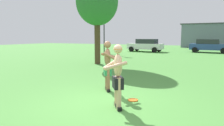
# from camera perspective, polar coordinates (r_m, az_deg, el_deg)

# --- Properties ---
(ground_plane) EXTENTS (80.00, 80.00, 0.00)m
(ground_plane) POSITION_cam_1_polar(r_m,az_deg,el_deg) (5.80, -2.26, -11.54)
(ground_plane) COLOR #4C8E3D
(player_with_cap) EXTENTS (0.77, 0.84, 1.70)m
(player_with_cap) POSITION_cam_1_polar(r_m,az_deg,el_deg) (5.28, 1.60, -2.97)
(player_with_cap) COLOR black
(player_with_cap) RESTS_ON ground_plane
(player_in_green) EXTENTS (0.84, 0.69, 1.73)m
(player_in_green) POSITION_cam_1_polar(r_m,az_deg,el_deg) (7.03, -1.21, -0.46)
(player_in_green) COLOR black
(player_in_green) RESTS_ON ground_plane
(frisbee) EXTENTS (0.30, 0.30, 0.03)m
(frisbee) POSITION_cam_1_polar(r_m,az_deg,el_deg) (6.16, 5.88, -10.32)
(frisbee) COLOR orange
(frisbee) RESTS_ON ground_plane
(car_blue_near_post) EXTENTS (4.41, 2.27, 1.58)m
(car_blue_near_post) POSITION_cam_1_polar(r_m,az_deg,el_deg) (26.67, 25.67, 4.45)
(car_blue_near_post) COLOR #2D478C
(car_blue_near_post) RESTS_ON ground_plane
(car_white_mid_lot) EXTENTS (4.41, 2.26, 1.58)m
(car_white_mid_lot) POSITION_cam_1_polar(r_m,az_deg,el_deg) (25.85, 9.46, 5.01)
(car_white_mid_lot) COLOR white
(car_white_mid_lot) RESTS_ON ground_plane
(lamp_post) EXTENTS (0.60, 0.24, 4.87)m
(lamp_post) POSITION_cam_1_polar(r_m,az_deg,el_deg) (23.18, -2.26, 10.35)
(lamp_post) COLOR black
(lamp_post) RESTS_ON ground_plane
(outbuilding_behind_lot) EXTENTS (12.93, 5.25, 4.07)m
(outbuilding_behind_lot) POSITION_cam_1_polar(r_m,az_deg,el_deg) (38.99, 28.51, 6.80)
(outbuilding_behind_lot) COLOR slate
(outbuilding_behind_lot) RESTS_ON ground_plane
(tree_right_field) EXTENTS (2.83, 2.83, 5.82)m
(tree_right_field) POSITION_cam_1_polar(r_m,az_deg,el_deg) (14.19, -4.24, 16.70)
(tree_right_field) COLOR #4C3823
(tree_right_field) RESTS_ON ground_plane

